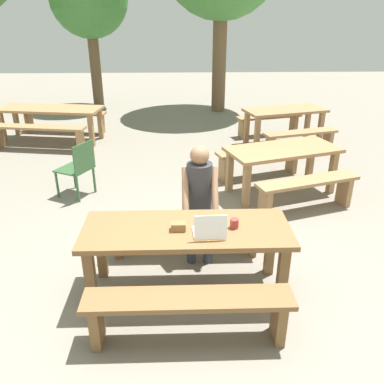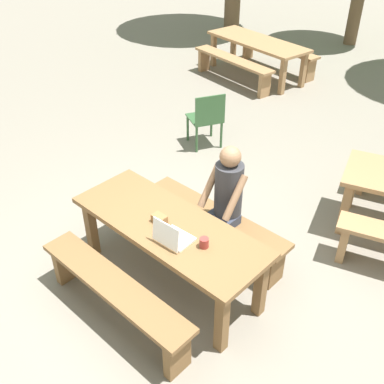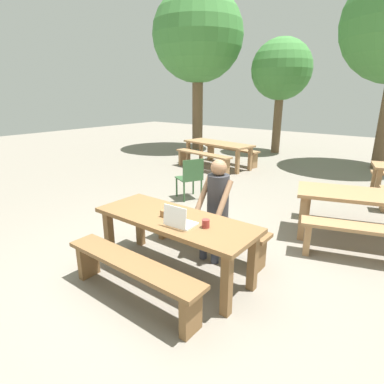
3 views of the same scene
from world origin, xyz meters
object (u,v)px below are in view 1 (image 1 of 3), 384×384
Objects in this scene: laptop at (209,230)px; small_pouch at (178,226)px; picnic_table_rear at (50,112)px; picnic_table_mid at (282,155)px; plastic_chair at (78,168)px; coffee_mug at (234,223)px; person_seated at (199,196)px; picnic_table_front at (186,238)px; picnic_table_distant at (285,115)px.

laptop is 2.25× the size of small_pouch.
picnic_table_rear is at bearing 117.50° from small_pouch.
small_pouch is 0.07× the size of picnic_table_mid.
small_pouch is 2.75m from plastic_chair.
laptop reaches higher than coffee_mug.
person_seated is 2.13m from picnic_table_mid.
plastic_chair is 3.01m from picnic_table_mid.
coffee_mug is 3.04m from plastic_chair.
small_pouch is 5.77m from picnic_table_rear.
picnic_table_mid is at bearing 57.53° from picnic_table_front.
coffee_mug is at bearing -124.52° from picnic_table_distant.
coffee_mug is 6.00m from picnic_table_rear.
picnic_table_mid reaches higher than picnic_table_rear.
coffee_mug is at bearing -65.42° from person_seated.
plastic_chair is 4.37m from picnic_table_distant.
picnic_table_front is 5.14m from picnic_table_distant.
picnic_table_mid is (1.54, 2.34, -0.16)m from small_pouch.
laptop is at bearing -126.51° from picnic_table_distant.
picnic_table_rear is at bearing 128.53° from picnic_table_mid.
plastic_chair is at bearing 122.46° from small_pouch.
person_seated is at bearing 72.88° from plastic_chair.
laptop is 5.21m from picnic_table_distant.
picnic_table_front is 0.66m from person_seated.
person_seated is (0.23, 0.66, -0.00)m from small_pouch.
picnic_table_rear is (-2.89, 4.45, -0.14)m from person_seated.
person_seated reaches higher than picnic_table_front.
small_pouch is at bearing -141.33° from picnic_table_mid.
person_seated is at bearing -146.07° from picnic_table_mid.
picnic_table_front is 0.17m from small_pouch.
plastic_chair is (-1.69, 1.64, -0.29)m from person_seated.
person_seated is 0.74× the size of picnic_table_distant.
laptop is at bearing -22.81° from small_pouch.
small_pouch is 5.21m from picnic_table_distant.
small_pouch is (-0.07, -0.04, 0.15)m from picnic_table_front.
coffee_mug reaches higher than picnic_table_distant.
picnic_table_distant is at bearing 65.48° from small_pouch.
laptop is at bearing -51.62° from picnic_table_rear.
small_pouch is at bearing -177.04° from coffee_mug.
coffee_mug reaches higher than picnic_table_front.
person_seated is 4.51m from picnic_table_distant.
picnic_table_mid is at bearing -119.86° from laptop.
person_seated is 0.58× the size of picnic_table_rear.
person_seated reaches higher than laptop.
picnic_table_front is 14.65× the size of small_pouch.
coffee_mug reaches higher than small_pouch.
plastic_chair is 0.38× the size of picnic_table_rear.
coffee_mug is at bearing -131.82° from picnic_table_mid.
small_pouch is 0.10× the size of person_seated.
picnic_table_front reaches higher than picnic_table_mid.
picnic_table_distant is at bearing 70.77° from coffee_mug.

